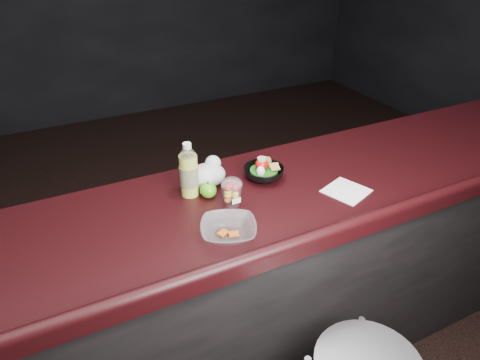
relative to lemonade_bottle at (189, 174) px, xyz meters
name	(u,v)px	position (x,y,z in m)	size (l,w,h in m)	color
counter	(213,301)	(0.03, -0.13, -0.61)	(4.06, 0.71, 1.02)	black
lemonade_bottle	(189,174)	(0.00, 0.00, 0.00)	(0.08, 0.08, 0.23)	#C8D236
fruit_cup	(232,191)	(0.12, -0.14, -0.04)	(0.08, 0.08, 0.12)	white
green_apple	(208,190)	(0.06, -0.05, -0.07)	(0.07, 0.07, 0.07)	#318C10
plastic_bag	(208,174)	(0.09, 0.04, -0.04)	(0.16, 0.13, 0.12)	silver
snack_bowl	(263,172)	(0.33, -0.02, -0.06)	(0.20, 0.20, 0.10)	black
takeout_bowl	(229,230)	(0.02, -0.32, -0.07)	(0.26, 0.26, 0.05)	silver
paper_napkin	(346,191)	(0.59, -0.27, -0.09)	(0.16, 0.16, 0.00)	white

